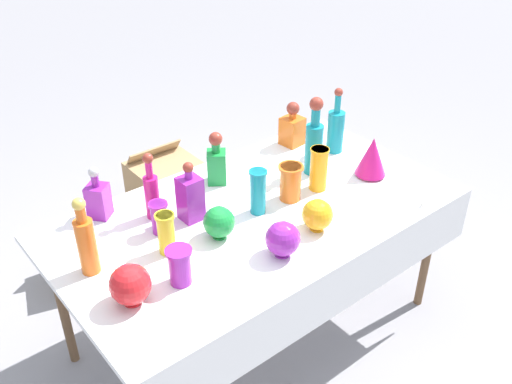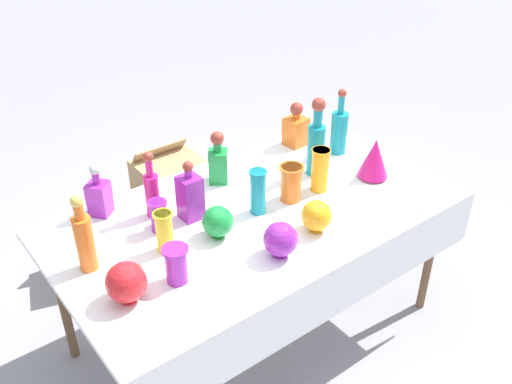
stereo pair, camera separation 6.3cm
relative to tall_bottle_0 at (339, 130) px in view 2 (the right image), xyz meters
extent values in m
plane|color=gray|center=(-0.70, -0.18, -0.89)|extent=(40.00, 40.00, 0.00)
cube|color=white|center=(-0.70, -0.18, -0.15)|extent=(1.86, 1.03, 0.03)
cube|color=white|center=(-0.70, -0.70, -0.27)|extent=(1.86, 0.01, 0.27)
cylinder|color=brown|center=(0.13, -0.60, -0.53)|extent=(0.04, 0.04, 0.73)
cylinder|color=brown|center=(-1.53, 0.23, -0.53)|extent=(0.04, 0.04, 0.73)
cylinder|color=brown|center=(0.13, 0.23, -0.53)|extent=(0.04, 0.04, 0.73)
cylinder|color=teal|center=(0.00, 0.00, -0.02)|extent=(0.09, 0.09, 0.23)
cylinder|color=teal|center=(0.00, 0.00, 0.14)|extent=(0.03, 0.03, 0.10)
sphere|color=maroon|center=(0.00, 0.00, 0.21)|extent=(0.04, 0.04, 0.04)
cylinder|color=orange|center=(-1.47, -0.10, -0.01)|extent=(0.08, 0.08, 0.24)
cylinder|color=orange|center=(-1.47, -0.10, 0.14)|extent=(0.04, 0.04, 0.06)
sphere|color=gold|center=(-1.47, -0.10, 0.18)|extent=(0.05, 0.05, 0.05)
cylinder|color=#C61972|center=(-1.08, 0.07, -0.03)|extent=(0.07, 0.07, 0.20)
cylinder|color=#C61972|center=(-1.08, 0.07, 0.11)|extent=(0.03, 0.03, 0.08)
sphere|color=maroon|center=(-1.08, 0.07, 0.17)|extent=(0.05, 0.05, 0.05)
cylinder|color=teal|center=(-0.25, -0.09, 0.00)|extent=(0.09, 0.09, 0.26)
cylinder|color=teal|center=(-0.25, -0.09, 0.18)|extent=(0.04, 0.04, 0.09)
sphere|color=maroon|center=(-0.25, -0.09, 0.24)|extent=(0.07, 0.07, 0.07)
cube|color=orange|center=(-0.13, 0.20, -0.05)|extent=(0.12, 0.12, 0.16)
cylinder|color=orange|center=(-0.13, 0.20, 0.04)|extent=(0.04, 0.04, 0.03)
sphere|color=maroon|center=(-0.13, 0.20, 0.08)|extent=(0.07, 0.07, 0.07)
cube|color=purple|center=(-0.96, -0.05, -0.03)|extent=(0.10, 0.10, 0.21)
cylinder|color=purple|center=(-0.96, -0.05, 0.10)|extent=(0.04, 0.04, 0.04)
sphere|color=maroon|center=(-0.96, -0.05, 0.13)|extent=(0.05, 0.05, 0.05)
cube|color=purple|center=(-1.27, 0.23, -0.05)|extent=(0.13, 0.13, 0.16)
cylinder|color=purple|center=(-1.27, 0.23, 0.06)|extent=(0.03, 0.03, 0.06)
sphere|color=#B2B2B7|center=(-1.27, 0.23, 0.10)|extent=(0.05, 0.05, 0.05)
cube|color=#198C38|center=(-0.69, 0.14, -0.05)|extent=(0.13, 0.13, 0.17)
cylinder|color=#198C38|center=(-0.69, 0.14, 0.06)|extent=(0.04, 0.04, 0.05)
sphere|color=maroon|center=(-0.69, 0.14, 0.11)|extent=(0.07, 0.07, 0.07)
cylinder|color=teal|center=(-0.70, -0.20, -0.02)|extent=(0.07, 0.07, 0.22)
cylinder|color=teal|center=(-0.70, -0.20, 0.08)|extent=(0.08, 0.08, 0.01)
cylinder|color=purple|center=(-1.23, -0.38, -0.05)|extent=(0.09, 0.09, 0.16)
cylinder|color=purple|center=(-1.23, -0.38, 0.02)|extent=(0.10, 0.10, 0.01)
cylinder|color=orange|center=(-0.51, -0.21, -0.04)|extent=(0.10, 0.10, 0.18)
cylinder|color=orange|center=(-0.51, -0.21, 0.04)|extent=(0.12, 0.12, 0.01)
cylinder|color=orange|center=(-0.34, -0.22, -0.02)|extent=(0.08, 0.08, 0.22)
cylinder|color=orange|center=(-0.34, -0.22, 0.08)|extent=(0.09, 0.09, 0.01)
cylinder|color=purple|center=(-1.12, -0.05, -0.06)|extent=(0.07, 0.07, 0.15)
cylinder|color=purple|center=(-1.12, -0.05, 0.01)|extent=(0.08, 0.08, 0.01)
cylinder|color=yellow|center=(-1.17, -0.19, -0.04)|extent=(0.07, 0.07, 0.18)
cylinder|color=yellow|center=(-1.17, -0.19, 0.05)|extent=(0.08, 0.08, 0.01)
cylinder|color=#C61972|center=(-0.05, -0.30, -0.13)|extent=(0.07, 0.07, 0.01)
cone|color=#C61972|center=(-0.05, -0.30, -0.02)|extent=(0.15, 0.15, 0.20)
cylinder|color=#198C38|center=(-0.94, -0.24, -0.13)|extent=(0.06, 0.06, 0.01)
sphere|color=#198C38|center=(-0.94, -0.24, -0.06)|extent=(0.14, 0.14, 0.14)
cylinder|color=red|center=(-1.43, -0.36, -0.13)|extent=(0.07, 0.07, 0.01)
sphere|color=red|center=(-1.43, -0.36, -0.05)|extent=(0.15, 0.15, 0.15)
cylinder|color=orange|center=(-0.58, -0.46, -0.13)|extent=(0.06, 0.06, 0.01)
sphere|color=orange|center=(-0.58, -0.46, -0.06)|extent=(0.14, 0.14, 0.14)
cylinder|color=purple|center=(-0.82, -0.50, -0.13)|extent=(0.07, 0.07, 0.01)
sphere|color=purple|center=(-0.82, -0.50, -0.05)|extent=(0.14, 0.14, 0.14)
cube|color=white|center=(-0.19, -0.62, -0.11)|extent=(0.06, 0.02, 0.05)
cube|color=white|center=(-0.05, -0.64, -0.12)|extent=(0.06, 0.03, 0.03)
cube|color=tan|center=(-0.47, 1.06, -0.70)|extent=(0.43, 0.36, 0.39)
cube|color=tan|center=(-0.47, 1.17, -0.46)|extent=(0.38, 0.07, 0.09)
cube|color=tan|center=(-1.09, 0.74, -0.75)|extent=(0.59, 0.47, 0.27)
cube|color=tan|center=(-1.09, 0.83, -0.58)|extent=(0.46, 0.20, 0.09)
camera|label=1|loc=(-2.06, -1.86, 1.34)|focal=40.00mm
camera|label=2|loc=(-2.01, -1.90, 1.34)|focal=40.00mm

